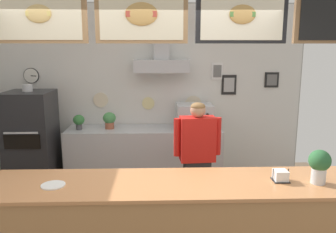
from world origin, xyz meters
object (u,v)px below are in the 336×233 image
at_px(pizza_oven, 32,143).
at_px(basil_vase, 319,165).
at_px(condiment_plate, 53,185).
at_px(napkin_holder, 280,176).
at_px(shop_worker, 197,160).
at_px(espresso_machine, 195,117).
at_px(potted_oregano, 79,121).
at_px(potted_rosemary, 109,120).

distance_m(pizza_oven, basil_vase, 3.94).
bearing_deg(condiment_plate, napkin_holder, 1.39).
xyz_separation_m(shop_worker, espresso_machine, (0.09, 1.19, 0.30)).
bearing_deg(basil_vase, condiment_plate, 179.60).
bearing_deg(shop_worker, pizza_oven, -26.16).
xyz_separation_m(condiment_plate, napkin_holder, (2.00, 0.05, 0.04)).
xyz_separation_m(shop_worker, napkin_holder, (0.61, -1.16, 0.23)).
distance_m(espresso_machine, potted_oregano, 1.80).
height_order(espresso_machine, basil_vase, espresso_machine).
bearing_deg(basil_vase, potted_rosemary, 131.27).
height_order(basil_vase, napkin_holder, basil_vase).
relative_size(pizza_oven, potted_oregano, 7.16).
distance_m(basil_vase, condiment_plate, 2.31).
distance_m(potted_oregano, condiment_plate, 2.41).
distance_m(potted_rosemary, basil_vase, 3.27).
bearing_deg(potted_rosemary, condiment_plate, -93.64).
bearing_deg(potted_rosemary, basil_vase, -48.73).
relative_size(shop_worker, potted_oregano, 6.63).
height_order(espresso_machine, potted_rosemary, espresso_machine).
bearing_deg(potted_oregano, condiment_plate, -82.62).
bearing_deg(espresso_machine, basil_vase, -71.16).
bearing_deg(condiment_plate, shop_worker, 40.99).
height_order(shop_worker, napkin_holder, shop_worker).
relative_size(shop_worker, napkin_holder, 10.65).
distance_m(shop_worker, espresso_machine, 1.23).
relative_size(espresso_machine, potted_oregano, 2.46).
bearing_deg(potted_rosemary, pizza_oven, -165.62).
distance_m(shop_worker, napkin_holder, 1.33).
relative_size(pizza_oven, potted_rosemary, 6.38).
height_order(potted_oregano, napkin_holder, potted_oregano).
relative_size(shop_worker, condiment_plate, 7.43).
height_order(potted_oregano, basil_vase, basil_vase).
height_order(shop_worker, espresso_machine, shop_worker).
bearing_deg(basil_vase, potted_oregano, 137.42).
bearing_deg(napkin_holder, basil_vase, -11.71).
distance_m(espresso_machine, basil_vase, 2.55).
relative_size(condiment_plate, napkin_holder, 1.43).
distance_m(shop_worker, condiment_plate, 1.85).
bearing_deg(condiment_plate, basil_vase, -0.40).
xyz_separation_m(shop_worker, condiment_plate, (-1.39, -1.21, 0.19)).
relative_size(pizza_oven, basil_vase, 5.45).
relative_size(potted_rosemary, condiment_plate, 1.26).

